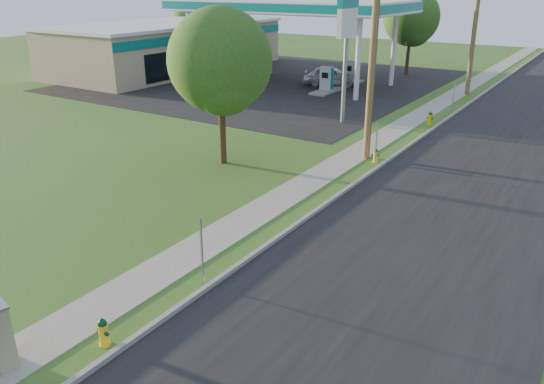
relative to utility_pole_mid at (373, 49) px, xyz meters
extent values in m
plane|color=#385A1A|center=(0.60, -17.00, -4.95)|extent=(140.00, 140.00, 0.00)
cube|color=black|center=(5.10, -7.00, -4.94)|extent=(8.00, 120.00, 0.02)
cube|color=gray|center=(1.10, -7.00, -4.88)|extent=(0.15, 120.00, 0.15)
cube|color=gray|center=(-0.65, -7.00, -4.94)|extent=(1.50, 120.00, 0.03)
cube|color=black|center=(-15.40, 15.00, -4.94)|extent=(26.00, 28.00, 0.02)
cylinder|color=brown|center=(0.00, 0.00, -0.05)|extent=(0.32, 0.32, 9.80)
cylinder|color=brown|center=(0.00, 18.00, -0.20)|extent=(0.49, 0.32, 9.50)
cube|color=gray|center=(0.85, -12.80, -3.95)|extent=(0.05, 0.04, 2.00)
cube|color=gray|center=(0.85, -1.00, -3.95)|extent=(0.05, 0.04, 2.00)
cube|color=gray|center=(0.85, 11.20, -3.95)|extent=(0.05, 0.04, 2.00)
cylinder|color=silver|center=(-20.90, 11.70, -2.20)|extent=(0.36, 0.36, 5.50)
cylinder|color=silver|center=(-20.90, 18.30, -2.20)|extent=(0.36, 0.36, 5.50)
cylinder|color=silver|center=(-5.90, 11.70, -2.20)|extent=(0.36, 0.36, 5.50)
cylinder|color=silver|center=(-5.90, 18.30, -2.20)|extent=(0.36, 0.36, 5.50)
cube|color=silver|center=(-13.40, 15.00, 1.00)|extent=(18.00, 9.00, 0.90)
cube|color=#066F6D|center=(-13.40, 15.00, 1.00)|extent=(18.15, 9.15, 0.63)
cube|color=silver|center=(-13.40, 15.00, 0.68)|extent=(18.18, 9.18, 0.10)
cube|color=gray|center=(-17.90, 13.00, -4.86)|extent=(1.20, 3.20, 0.18)
cube|color=#9EA0A3|center=(-17.90, 13.00, -3.90)|extent=(0.90, 0.50, 1.70)
cube|color=#066F6D|center=(-17.90, 13.00, -3.90)|extent=(0.94, 0.40, 1.50)
cube|color=black|center=(-17.90, 12.73, -3.65)|extent=(0.50, 0.02, 0.40)
cube|color=gray|center=(-8.90, 13.00, -4.86)|extent=(1.20, 3.20, 0.18)
cube|color=#9EA0A3|center=(-8.90, 13.00, -3.90)|extent=(0.90, 0.50, 1.70)
cube|color=#066F6D|center=(-8.90, 13.00, -3.90)|extent=(0.94, 0.40, 1.50)
cube|color=black|center=(-8.90, 12.73, -3.65)|extent=(0.50, 0.02, 0.40)
cube|color=gray|center=(-17.90, 17.00, -4.86)|extent=(1.20, 3.20, 0.18)
cube|color=#9EA0A3|center=(-17.90, 17.00, -3.90)|extent=(0.90, 0.50, 1.70)
cube|color=#066F6D|center=(-17.90, 17.00, -3.90)|extent=(0.94, 0.40, 1.50)
cube|color=black|center=(-17.90, 16.73, -3.65)|extent=(0.50, 0.02, 0.40)
cube|color=gray|center=(-8.90, 17.00, -4.86)|extent=(1.20, 3.20, 0.18)
cube|color=#9EA0A3|center=(-8.90, 17.00, -3.90)|extent=(0.90, 0.50, 1.70)
cube|color=#066F6D|center=(-8.90, 17.00, -3.90)|extent=(0.94, 0.40, 1.50)
cube|color=black|center=(-8.90, 16.73, -3.65)|extent=(0.50, 0.02, 0.40)
cube|color=tan|center=(-26.40, 15.00, -2.95)|extent=(10.00, 22.00, 4.00)
cube|color=#066F6D|center=(-21.38, 15.00, -1.65)|extent=(0.06, 22.00, 0.70)
cube|color=black|center=(-21.37, 15.00, -3.55)|extent=(0.06, 16.06, 2.20)
cube|color=silver|center=(-26.40, 15.00, -0.83)|extent=(10.40, 22.40, 0.25)
cylinder|color=gray|center=(-3.90, 5.50, -2.45)|extent=(0.24, 0.24, 5.00)
cube|color=silver|center=(-3.90, 5.50, 0.85)|extent=(0.30, 2.00, 2.00)
cube|color=#066F6D|center=(-3.90, 5.50, 1.65)|extent=(0.34, 2.04, 0.50)
cylinder|color=#372817|center=(-5.15, -4.21, -3.20)|extent=(0.30, 0.30, 3.51)
sphere|color=#29531A|center=(-5.15, -4.21, -0.40)|extent=(4.49, 4.49, 4.49)
sphere|color=#29531A|center=(-4.75, -4.51, -1.10)|extent=(3.08, 3.08, 3.08)
cylinder|color=#372817|center=(-6.72, 24.11, -3.09)|extent=(0.30, 0.30, 3.73)
sphere|color=#29531A|center=(-6.72, 24.11, -0.11)|extent=(4.77, 4.77, 4.77)
sphere|color=#29531A|center=(-6.32, 23.81, -0.85)|extent=(3.28, 3.28, 3.28)
cylinder|color=#372817|center=(-31.56, 24.34, -3.37)|extent=(0.30, 0.30, 3.16)
sphere|color=#29531A|center=(-31.56, 24.34, -0.85)|extent=(4.05, 4.05, 4.05)
sphere|color=#29531A|center=(-31.16, 24.04, -1.48)|extent=(2.78, 2.78, 2.78)
cylinder|color=yellow|center=(0.62, -15.99, -4.93)|extent=(0.26, 0.26, 0.06)
cylinder|color=yellow|center=(0.62, -15.99, -4.67)|extent=(0.21, 0.21, 0.57)
cylinder|color=yellow|center=(0.62, -15.99, -4.43)|extent=(0.26, 0.26, 0.04)
sphere|color=#06381E|center=(0.62, -15.99, -4.39)|extent=(0.22, 0.22, 0.22)
cylinder|color=#06381E|center=(0.62, -15.99, -4.27)|extent=(0.05, 0.05, 0.06)
cylinder|color=#06381E|center=(0.60, -16.12, -4.59)|extent=(0.12, 0.13, 0.10)
cylinder|color=#06381E|center=(0.49, -15.97, -4.59)|extent=(0.11, 0.10, 0.08)
cylinder|color=#06381E|center=(0.75, -16.02, -4.59)|extent=(0.11, 0.10, 0.08)
cylinder|color=yellow|center=(0.63, -0.40, -4.93)|extent=(0.25, 0.25, 0.05)
cylinder|color=yellow|center=(0.63, -0.40, -4.68)|extent=(0.20, 0.20, 0.54)
cylinder|color=yellow|center=(0.63, -0.40, -4.45)|extent=(0.25, 0.25, 0.04)
sphere|color=#0E3C1C|center=(0.63, -0.40, -4.41)|extent=(0.21, 0.21, 0.21)
cylinder|color=#0E3C1C|center=(0.63, -0.40, -4.30)|extent=(0.05, 0.05, 0.05)
cylinder|color=#0E3C1C|center=(0.64, -0.53, -4.61)|extent=(0.11, 0.12, 0.10)
cylinder|color=#0E3C1C|center=(0.50, -0.41, -4.61)|extent=(0.10, 0.09, 0.08)
cylinder|color=#0E3C1C|center=(0.75, -0.39, -4.61)|extent=(0.10, 0.09, 0.08)
cylinder|color=#E3C800|center=(0.57, 7.71, -4.92)|extent=(0.29, 0.29, 0.06)
cylinder|color=#E3C800|center=(0.57, 7.71, -4.64)|extent=(0.23, 0.23, 0.63)
cylinder|color=#E3C800|center=(0.57, 7.71, -4.37)|extent=(0.29, 0.29, 0.04)
sphere|color=#0F3C19|center=(0.57, 7.71, -4.33)|extent=(0.24, 0.24, 0.24)
cylinder|color=#0F3C19|center=(0.57, 7.71, -4.20)|extent=(0.05, 0.05, 0.06)
cylinder|color=#0F3C19|center=(0.51, 7.58, -4.56)|extent=(0.16, 0.16, 0.12)
cylinder|color=#0F3C19|center=(0.43, 7.77, -4.56)|extent=(0.13, 0.13, 0.09)
cylinder|color=#0F3C19|center=(0.70, 7.65, -4.56)|extent=(0.13, 0.13, 0.09)
imported|color=maroon|center=(-18.58, 16.06, -4.27)|extent=(5.28, 3.12, 1.38)
imported|color=silver|center=(-9.89, 15.76, -4.21)|extent=(4.69, 3.10, 1.48)
camera|label=1|loc=(9.20, -22.22, 2.71)|focal=35.00mm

